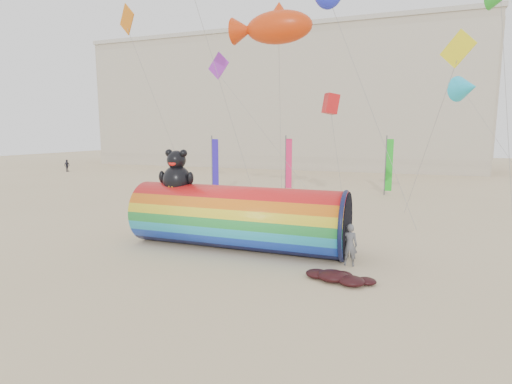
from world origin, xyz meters
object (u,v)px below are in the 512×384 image
(hotel_building, at_px, (278,102))
(fabric_bundle, at_px, (338,277))
(kite_handler, at_px, (349,245))
(windsock_assembly, at_px, (237,216))

(hotel_building, distance_m, fabric_bundle, 53.41)
(kite_handler, height_order, fabric_bundle, kite_handler)
(windsock_assembly, relative_size, fabric_bundle, 3.92)
(fabric_bundle, bearing_deg, kite_handler, 86.03)
(fabric_bundle, bearing_deg, hotel_building, 109.58)
(hotel_building, bearing_deg, windsock_assembly, -75.15)
(hotel_building, height_order, kite_handler, hotel_building)
(hotel_building, relative_size, kite_handler, 33.96)
(hotel_building, relative_size, windsock_assembly, 5.88)
(hotel_building, relative_size, fabric_bundle, 23.06)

